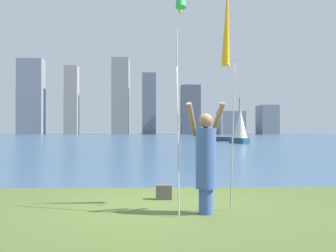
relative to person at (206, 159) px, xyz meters
The scene contains 13 objects.
ground 51.76m from the person, 90.86° to the left, with size 120.00×138.00×0.12m.
person is the anchor object (origin of this frame).
kite_flag_right 2.48m from the person, 49.18° to the left, with size 0.16×0.90×4.15m.
bag 1.66m from the person, 117.02° to the left, with size 0.32×0.17×0.29m.
sailboat_1 39.54m from the person, 79.12° to the left, with size 2.77×2.34×3.61m.
sailboat_2 32.54m from the person, 75.80° to the left, with size 1.75×2.84×4.69m.
skyline_tower_0 114.25m from the person, 109.42° to the left, with size 7.46×4.59×22.58m.
skyline_tower_1 111.60m from the person, 103.46° to the left, with size 3.99×3.61×20.78m.
skyline_tower_2 111.29m from the person, 95.74° to the left, with size 5.15×7.21×23.40m.
skyline_tower_3 108.02m from the person, 91.20° to the left, with size 4.17×3.22×18.69m.
skyline_tower_4 106.07m from the person, 84.47° to the left, with size 5.63×5.75×14.65m.
skyline_tower_5 107.52m from the person, 78.01° to the left, with size 7.63×7.55×6.85m.
skyline_tower_6 110.01m from the person, 72.31° to the left, with size 5.12×7.62×8.68m.
Camera 1 is at (-0.10, -7.00, 1.41)m, focal length 39.83 mm.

